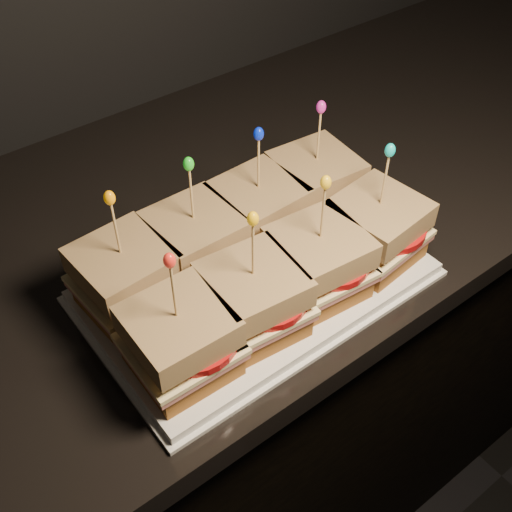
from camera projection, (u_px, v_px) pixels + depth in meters
cabinet at (209, 403)px, 1.21m from camera, size 2.44×0.59×0.84m
granite_slab at (193, 228)px, 0.90m from camera, size 2.48×0.63×0.04m
platter at (256, 283)px, 0.79m from camera, size 0.40×0.25×0.02m
platter_rim at (256, 286)px, 0.79m from camera, size 0.41×0.26×0.01m
sandwich_0_bread_bot at (129, 295)px, 0.74m from camera, size 0.10×0.10×0.03m
sandwich_0_ham at (127, 285)px, 0.73m from camera, size 0.11×0.11×0.01m
sandwich_0_cheese at (126, 281)px, 0.72m from camera, size 0.11×0.11×0.01m
sandwich_0_tomato at (138, 275)px, 0.72m from camera, size 0.10×0.10×0.01m
sandwich_0_bread_top at (123, 263)px, 0.70m from camera, size 0.10×0.10×0.03m
sandwich_0_pick at (116, 231)px, 0.67m from camera, size 0.00×0.00×0.09m
sandwich_0_frill at (110, 198)px, 0.64m from camera, size 0.01×0.01×0.02m
sandwich_1_bread_bot at (197, 261)px, 0.78m from camera, size 0.10×0.10×0.03m
sandwich_1_ham at (196, 250)px, 0.77m from camera, size 0.11×0.10×0.01m
sandwich_1_cheese at (196, 246)px, 0.77m from camera, size 0.11×0.10×0.01m
sandwich_1_tomato at (207, 240)px, 0.76m from camera, size 0.10×0.10×0.01m
sandwich_1_bread_top at (194, 228)px, 0.75m from camera, size 0.10×0.10×0.03m
sandwich_1_pick at (192, 197)px, 0.71m from camera, size 0.00×0.00×0.09m
sandwich_1_frill at (189, 164)px, 0.68m from camera, size 0.01×0.01×0.02m
sandwich_2_bread_bot at (258, 229)px, 0.82m from camera, size 0.10×0.10×0.03m
sandwich_2_ham at (258, 219)px, 0.81m from camera, size 0.11×0.11×0.01m
sandwich_2_cheese at (258, 215)px, 0.81m from camera, size 0.11×0.11×0.01m
sandwich_2_tomato at (269, 209)px, 0.80m from camera, size 0.10×0.10×0.01m
sandwich_2_bread_top at (258, 197)px, 0.79m from camera, size 0.10×0.10×0.03m
sandwich_2_pick at (259, 166)px, 0.75m from camera, size 0.00×0.00×0.09m
sandwich_2_frill at (259, 134)px, 0.72m from camera, size 0.01×0.01×0.02m
sandwich_3_bread_bot at (314, 201)px, 0.87m from camera, size 0.10×0.10×0.03m
sandwich_3_ham at (314, 191)px, 0.85m from camera, size 0.11×0.11×0.01m
sandwich_3_cheese at (315, 187)px, 0.85m from camera, size 0.12×0.11×0.01m
sandwich_3_tomato at (325, 181)px, 0.85m from camera, size 0.10×0.10×0.01m
sandwich_3_bread_top at (316, 169)px, 0.83m from camera, size 0.11×0.11×0.03m
sandwich_3_pick at (319, 139)px, 0.80m from camera, size 0.00×0.00×0.09m
sandwich_3_frill at (321, 107)px, 0.76m from camera, size 0.01×0.01×0.02m
sandwich_4_bread_bot at (182, 358)px, 0.68m from camera, size 0.10×0.10×0.03m
sandwich_4_ham at (181, 348)px, 0.67m from camera, size 0.11×0.10×0.01m
sandwich_4_cheese at (180, 344)px, 0.66m from camera, size 0.11×0.11×0.01m
sandwich_4_tomato at (193, 337)px, 0.66m from camera, size 0.10×0.10×0.01m
sandwich_4_bread_top at (178, 326)px, 0.64m from camera, size 0.10×0.10×0.03m
sandwich_4_pick at (174, 294)px, 0.61m from camera, size 0.00×0.00×0.09m
sandwich_4_frill at (170, 261)px, 0.58m from camera, size 0.01×0.01×0.02m
sandwich_5_bread_bot at (253, 317)px, 0.72m from camera, size 0.10×0.10×0.03m
sandwich_5_ham at (253, 306)px, 0.71m from camera, size 0.12×0.11×0.01m
sandwich_5_cheese at (253, 302)px, 0.70m from camera, size 0.12×0.11×0.01m
sandwich_5_tomato at (265, 296)px, 0.70m from camera, size 0.10×0.10×0.01m
sandwich_5_bread_top at (253, 284)px, 0.68m from camera, size 0.11×0.11×0.03m
sandwich_5_pick at (253, 253)px, 0.65m from camera, size 0.00×0.00×0.09m
sandwich_5_frill at (253, 219)px, 0.62m from camera, size 0.01×0.01×0.02m
sandwich_6_bread_bot at (317, 280)px, 0.76m from camera, size 0.10×0.10×0.03m
sandwich_6_ham at (317, 269)px, 0.75m from camera, size 0.11×0.11×0.01m
sandwich_6_cheese at (318, 265)px, 0.74m from camera, size 0.12×0.11×0.01m
sandwich_6_tomato at (330, 259)px, 0.74m from camera, size 0.10×0.10×0.01m
sandwich_6_bread_top at (320, 247)px, 0.72m from camera, size 0.11×0.11×0.03m
sandwich_6_pick at (323, 216)px, 0.69m from camera, size 0.00×0.00×0.09m
sandwich_6_frill at (326, 182)px, 0.66m from camera, size 0.01×0.01×0.02m
sandwich_7_bread_bot at (373, 247)px, 0.80m from camera, size 0.11×0.11×0.03m
sandwich_7_ham at (375, 236)px, 0.79m from camera, size 0.12×0.11×0.01m
sandwich_7_cheese at (376, 232)px, 0.78m from camera, size 0.12×0.11×0.01m
sandwich_7_tomato at (387, 226)px, 0.78m from camera, size 0.10×0.10×0.01m
sandwich_7_bread_top at (379, 214)px, 0.76m from camera, size 0.11×0.11×0.03m
sandwich_7_pick at (384, 183)px, 0.73m from camera, size 0.00×0.00×0.09m
sandwich_7_frill at (390, 150)px, 0.70m from camera, size 0.01×0.01×0.02m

